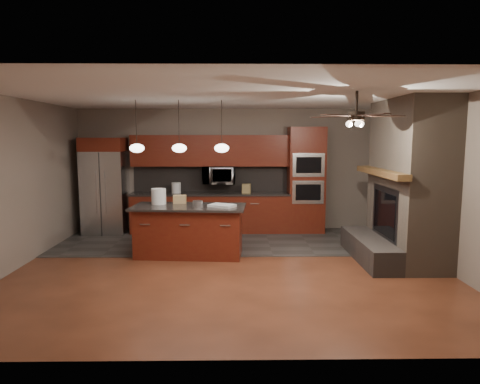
{
  "coord_description": "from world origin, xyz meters",
  "views": [
    {
      "loc": [
        0.06,
        -6.91,
        2.15
      ],
      "look_at": [
        0.17,
        0.6,
        1.19
      ],
      "focal_mm": 32.0,
      "sensor_mm": 36.0,
      "label": 1
    }
  ],
  "objects_px": {
    "microwave": "(219,175)",
    "cardboard_box": "(180,199)",
    "oven_tower": "(306,180)",
    "refrigerator": "(105,186)",
    "white_bucket": "(159,196)",
    "counter_box": "(247,188)",
    "paint_tray": "(222,206)",
    "paint_can": "(198,204)",
    "counter_bucket": "(176,188)",
    "kitchen_island": "(189,230)"
  },
  "relations": [
    {
      "from": "microwave",
      "to": "cardboard_box",
      "type": "bearing_deg",
      "value": -111.72
    },
    {
      "from": "oven_tower",
      "to": "refrigerator",
      "type": "bearing_deg",
      "value": -179.06
    },
    {
      "from": "white_bucket",
      "to": "oven_tower",
      "type": "bearing_deg",
      "value": 29.93
    },
    {
      "from": "microwave",
      "to": "counter_box",
      "type": "xyz_separation_m",
      "value": [
        0.63,
        -0.1,
        -0.3
      ]
    },
    {
      "from": "paint_tray",
      "to": "cardboard_box",
      "type": "distance_m",
      "value": 0.92
    },
    {
      "from": "paint_can",
      "to": "counter_box",
      "type": "height_order",
      "value": "counter_box"
    },
    {
      "from": "oven_tower",
      "to": "cardboard_box",
      "type": "distance_m",
      "value": 3.13
    },
    {
      "from": "microwave",
      "to": "refrigerator",
      "type": "xyz_separation_m",
      "value": [
        -2.54,
        -0.13,
        -0.23
      ]
    },
    {
      "from": "refrigerator",
      "to": "counter_bucket",
      "type": "distance_m",
      "value": 1.58
    },
    {
      "from": "oven_tower",
      "to": "kitchen_island",
      "type": "relative_size",
      "value": 1.13
    },
    {
      "from": "cardboard_box",
      "to": "microwave",
      "type": "bearing_deg",
      "value": 66.09
    },
    {
      "from": "white_bucket",
      "to": "counter_bucket",
      "type": "relative_size",
      "value": 1.23
    },
    {
      "from": "paint_can",
      "to": "counter_bucket",
      "type": "xyz_separation_m",
      "value": [
        -0.67,
        2.13,
        0.04
      ]
    },
    {
      "from": "paint_can",
      "to": "oven_tower",
      "type": "bearing_deg",
      "value": 43.09
    },
    {
      "from": "refrigerator",
      "to": "cardboard_box",
      "type": "height_order",
      "value": "refrigerator"
    },
    {
      "from": "oven_tower",
      "to": "counter_box",
      "type": "relative_size",
      "value": 11.36
    },
    {
      "from": "microwave",
      "to": "paint_tray",
      "type": "xyz_separation_m",
      "value": [
        0.13,
        -2.13,
        -0.36
      ]
    },
    {
      "from": "paint_can",
      "to": "counter_box",
      "type": "xyz_separation_m",
      "value": [
        0.93,
        2.08,
        0.03
      ]
    },
    {
      "from": "kitchen_island",
      "to": "white_bucket",
      "type": "xyz_separation_m",
      "value": [
        -0.58,
        0.22,
        0.6
      ]
    },
    {
      "from": "microwave",
      "to": "oven_tower",
      "type": "bearing_deg",
      "value": -1.66
    },
    {
      "from": "kitchen_island",
      "to": "white_bucket",
      "type": "height_order",
      "value": "white_bucket"
    },
    {
      "from": "white_bucket",
      "to": "cardboard_box",
      "type": "height_order",
      "value": "white_bucket"
    },
    {
      "from": "kitchen_island",
      "to": "paint_can",
      "type": "bearing_deg",
      "value": -38.89
    },
    {
      "from": "white_bucket",
      "to": "counter_bucket",
      "type": "bearing_deg",
      "value": 87.08
    },
    {
      "from": "paint_can",
      "to": "counter_bucket",
      "type": "bearing_deg",
      "value": 107.31
    },
    {
      "from": "paint_can",
      "to": "counter_bucket",
      "type": "height_order",
      "value": "counter_bucket"
    },
    {
      "from": "oven_tower",
      "to": "cardboard_box",
      "type": "xyz_separation_m",
      "value": [
        -2.65,
        -1.65,
        -0.2
      ]
    },
    {
      "from": "paint_tray",
      "to": "counter_bucket",
      "type": "relative_size",
      "value": 1.85
    },
    {
      "from": "counter_bucket",
      "to": "white_bucket",
      "type": "bearing_deg",
      "value": -92.92
    },
    {
      "from": "refrigerator",
      "to": "counter_box",
      "type": "height_order",
      "value": "refrigerator"
    },
    {
      "from": "paint_tray",
      "to": "paint_can",
      "type": "bearing_deg",
      "value": -144.07
    },
    {
      "from": "white_bucket",
      "to": "microwave",
      "type": "bearing_deg",
      "value": 59.67
    },
    {
      "from": "cardboard_box",
      "to": "counter_bucket",
      "type": "xyz_separation_m",
      "value": [
        -0.29,
        1.65,
        0.02
      ]
    },
    {
      "from": "white_bucket",
      "to": "cardboard_box",
      "type": "distance_m",
      "value": 0.39
    },
    {
      "from": "oven_tower",
      "to": "paint_can",
      "type": "bearing_deg",
      "value": -136.91
    },
    {
      "from": "kitchen_island",
      "to": "cardboard_box",
      "type": "height_order",
      "value": "cardboard_box"
    },
    {
      "from": "refrigerator",
      "to": "counter_box",
      "type": "bearing_deg",
      "value": 0.56
    },
    {
      "from": "paint_tray",
      "to": "counter_bucket",
      "type": "height_order",
      "value": "counter_bucket"
    },
    {
      "from": "paint_can",
      "to": "counter_box",
      "type": "bearing_deg",
      "value": 66.06
    },
    {
      "from": "kitchen_island",
      "to": "counter_box",
      "type": "distance_m",
      "value": 2.28
    },
    {
      "from": "refrigerator",
      "to": "kitchen_island",
      "type": "bearing_deg",
      "value": -42.4
    },
    {
      "from": "kitchen_island",
      "to": "paint_tray",
      "type": "xyz_separation_m",
      "value": [
        0.6,
        -0.12,
        0.48
      ]
    },
    {
      "from": "kitchen_island",
      "to": "cardboard_box",
      "type": "xyz_separation_m",
      "value": [
        -0.2,
        0.31,
        0.53
      ]
    },
    {
      "from": "counter_box",
      "to": "kitchen_island",
      "type": "bearing_deg",
      "value": -110.83
    },
    {
      "from": "white_bucket",
      "to": "paint_can",
      "type": "xyz_separation_m",
      "value": [
        0.75,
        -0.38,
        -0.09
      ]
    },
    {
      "from": "cardboard_box",
      "to": "paint_can",
      "type": "bearing_deg",
      "value": -54.05
    },
    {
      "from": "microwave",
      "to": "paint_tray",
      "type": "height_order",
      "value": "microwave"
    },
    {
      "from": "paint_tray",
      "to": "kitchen_island",
      "type": "bearing_deg",
      "value": -161.8
    },
    {
      "from": "oven_tower",
      "to": "counter_bucket",
      "type": "height_order",
      "value": "oven_tower"
    },
    {
      "from": "counter_box",
      "to": "cardboard_box",
      "type": "bearing_deg",
      "value": -120.07
    }
  ]
}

